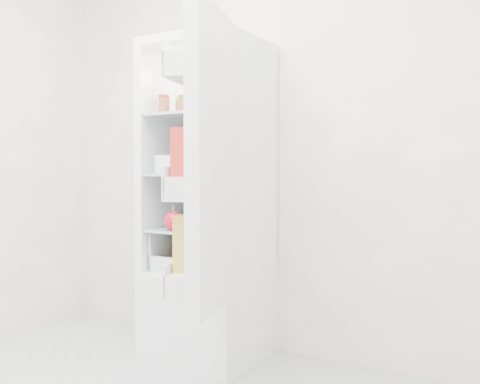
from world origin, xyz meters
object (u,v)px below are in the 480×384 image
Objects in this scene: refrigerator at (213,241)px; mushroom_bowl at (196,218)px; red_cabbage at (213,212)px; fridge_door at (208,167)px.

refrigerator is 10.99× the size of mushroom_bowl.
mushroom_bowl is at bearing 160.86° from refrigerator.
red_cabbage reaches higher than mushroom_bowl.
red_cabbage is (0.05, -0.08, 0.17)m from refrigerator.
mushroom_bowl is (-0.17, 0.06, 0.12)m from refrigerator.
fridge_door is (0.55, -0.68, 0.31)m from mushroom_bowl.
red_cabbage is at bearing -59.06° from refrigerator.
red_cabbage is 0.14× the size of fridge_door.
mushroom_bowl is 0.93m from fridge_door.
refrigerator is at bearing 120.94° from red_cabbage.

